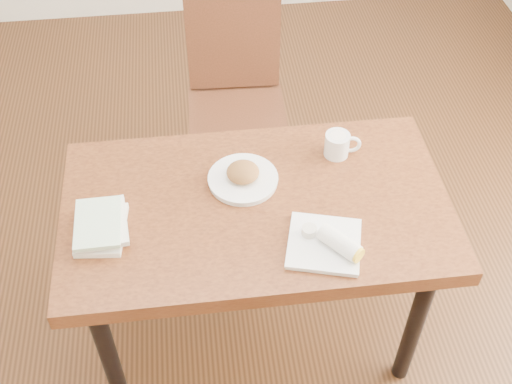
{
  "coord_description": "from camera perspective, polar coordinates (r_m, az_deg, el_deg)",
  "views": [
    {
      "loc": [
        -0.17,
        -1.4,
        2.27
      ],
      "look_at": [
        0.0,
        0.0,
        0.8
      ],
      "focal_mm": 45.0,
      "sensor_mm": 36.0,
      "label": 1
    }
  ],
  "objects": [
    {
      "name": "chair_far",
      "position": [
        2.84,
        -1.8,
        8.94
      ],
      "size": [
        0.44,
        0.44,
        0.95
      ],
      "color": "#4F2516",
      "rests_on": "ground"
    },
    {
      "name": "book_stack",
      "position": [
        2.03,
        -13.58,
        -2.93
      ],
      "size": [
        0.17,
        0.22,
        0.05
      ],
      "color": "white",
      "rests_on": "table"
    },
    {
      "name": "plate_burrito",
      "position": [
        1.94,
        6.51,
        -4.54
      ],
      "size": [
        0.27,
        0.27,
        0.07
      ],
      "color": "white",
      "rests_on": "table"
    },
    {
      "name": "ground",
      "position": [
        2.67,
        0.0,
        -12.01
      ],
      "size": [
        4.0,
        5.0,
        0.01
      ],
      "primitive_type": "cube",
      "color": "#472814",
      "rests_on": "ground"
    },
    {
      "name": "plate_scone",
      "position": [
        2.12,
        -1.17,
        1.37
      ],
      "size": [
        0.23,
        0.23,
        0.07
      ],
      "color": "white",
      "rests_on": "table"
    },
    {
      "name": "coffee_mug",
      "position": [
        2.22,
        7.32,
        4.23
      ],
      "size": [
        0.13,
        0.09,
        0.09
      ],
      "color": "white",
      "rests_on": "table"
    },
    {
      "name": "table",
      "position": [
        2.14,
        0.0,
        -2.56
      ],
      "size": [
        1.25,
        0.72,
        0.75
      ],
      "color": "brown",
      "rests_on": "ground"
    }
  ]
}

